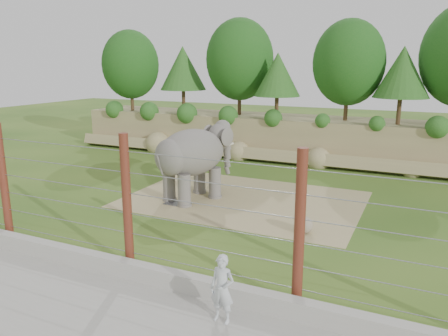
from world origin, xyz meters
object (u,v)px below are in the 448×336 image
at_px(elephant, 192,163).
at_px(zookeeper, 222,289).
at_px(stone_ball, 304,225).
at_px(barrier_fence, 127,203).

relative_size(elephant, zookeeper, 2.46).
relative_size(stone_ball, barrier_fence, 0.03).
bearing_deg(elephant, zookeeper, -35.17).
bearing_deg(zookeeper, stone_ball, 89.86).
height_order(elephant, stone_ball, elephant).
bearing_deg(barrier_fence, elephant, 103.47).
height_order(barrier_fence, zookeeper, barrier_fence).
xyz_separation_m(barrier_fence, zookeeper, (3.61, -1.32, -1.17)).
bearing_deg(elephant, stone_ball, 3.28).
height_order(stone_ball, barrier_fence, barrier_fence).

